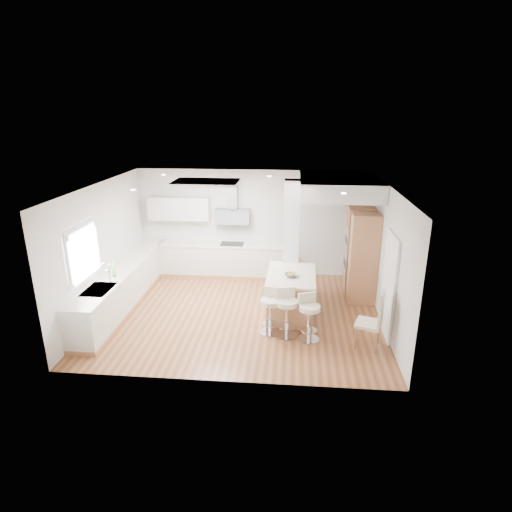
# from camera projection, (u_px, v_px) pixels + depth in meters

# --- Properties ---
(ground) EXTENTS (6.00, 6.00, 0.00)m
(ground) POSITION_uv_depth(u_px,v_px,m) (241.00, 313.00, 9.41)
(ground) COLOR #915936
(ground) RESTS_ON ground
(ceiling) EXTENTS (6.00, 5.00, 0.02)m
(ceiling) POSITION_uv_depth(u_px,v_px,m) (241.00, 313.00, 9.41)
(ceiling) COLOR silver
(ceiling) RESTS_ON ground
(wall_back) EXTENTS (6.00, 0.04, 2.80)m
(wall_back) POSITION_uv_depth(u_px,v_px,m) (252.00, 223.00, 11.31)
(wall_back) COLOR beige
(wall_back) RESTS_ON ground
(wall_left) EXTENTS (0.04, 5.00, 2.80)m
(wall_left) POSITION_uv_depth(u_px,v_px,m) (102.00, 249.00, 9.21)
(wall_left) COLOR beige
(wall_left) RESTS_ON ground
(wall_right) EXTENTS (0.04, 5.00, 2.80)m
(wall_right) POSITION_uv_depth(u_px,v_px,m) (386.00, 257.00, 8.70)
(wall_right) COLOR beige
(wall_right) RESTS_ON ground
(skylight) EXTENTS (4.10, 2.10, 0.06)m
(skylight) POSITION_uv_depth(u_px,v_px,m) (206.00, 182.00, 9.14)
(skylight) COLOR silver
(skylight) RESTS_ON ground
(window_left) EXTENTS (0.06, 1.28, 1.07)m
(window_left) POSITION_uv_depth(u_px,v_px,m) (83.00, 249.00, 8.26)
(window_left) COLOR white
(window_left) RESTS_ON ground
(doorway_right) EXTENTS (0.05, 1.00, 2.10)m
(doorway_right) POSITION_uv_depth(u_px,v_px,m) (389.00, 287.00, 8.27)
(doorway_right) COLOR #403A32
(doorway_right) RESTS_ON ground
(counter_left) EXTENTS (0.63, 4.50, 1.35)m
(counter_left) POSITION_uv_depth(u_px,v_px,m) (124.00, 286.00, 9.71)
(counter_left) COLOR #B1774C
(counter_left) RESTS_ON ground
(counter_back) EXTENTS (3.62, 0.63, 2.50)m
(counter_back) POSITION_uv_depth(u_px,v_px,m) (217.00, 251.00, 11.36)
(counter_back) COLOR #B1774C
(counter_back) RESTS_ON ground
(pillar) EXTENTS (0.35, 0.35, 2.80)m
(pillar) POSITION_uv_depth(u_px,v_px,m) (291.00, 241.00, 9.76)
(pillar) COLOR silver
(pillar) RESTS_ON ground
(soffit) EXTENTS (1.78, 2.20, 0.40)m
(soffit) POSITION_uv_depth(u_px,v_px,m) (339.00, 186.00, 9.70)
(soffit) COLOR silver
(soffit) RESTS_ON ground
(oven_column) EXTENTS (0.63, 1.21, 2.10)m
(oven_column) POSITION_uv_depth(u_px,v_px,m) (361.00, 254.00, 10.00)
(oven_column) COLOR #B1774C
(oven_column) RESTS_ON ground
(peninsula) EXTENTS (1.06, 1.57, 1.01)m
(peninsula) POSITION_uv_depth(u_px,v_px,m) (291.00, 294.00, 9.24)
(peninsula) COLOR #B1774C
(peninsula) RESTS_ON ground
(bar_stool_a) EXTENTS (0.48, 0.48, 0.94)m
(bar_stool_a) POSITION_uv_depth(u_px,v_px,m) (271.00, 309.00, 8.43)
(bar_stool_a) COLOR silver
(bar_stool_a) RESTS_ON ground
(bar_stool_b) EXTENTS (0.53, 0.53, 0.98)m
(bar_stool_b) POSITION_uv_depth(u_px,v_px,m) (287.00, 310.00, 8.31)
(bar_stool_b) COLOR silver
(bar_stool_b) RESTS_ON ground
(bar_stool_c) EXTENTS (0.55, 0.55, 0.94)m
(bar_stool_c) POSITION_uv_depth(u_px,v_px,m) (309.00, 315.00, 8.17)
(bar_stool_c) COLOR silver
(bar_stool_c) RESTS_ON ground
(dining_chair) EXTENTS (0.58, 0.58, 1.17)m
(dining_chair) POSITION_uv_depth(u_px,v_px,m) (375.00, 318.00, 7.85)
(dining_chair) COLOR beige
(dining_chair) RESTS_ON ground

